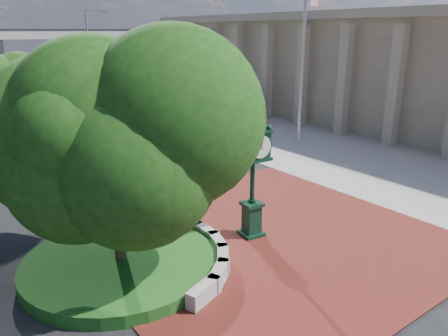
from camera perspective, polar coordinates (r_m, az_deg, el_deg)
The scene contains 16 objects.
ground at distance 16.84m, azimuth 2.64°, elevation -7.81°, with size 200.00×200.00×0.00m, color black.
plaza at distance 16.15m, azimuth 4.92°, elevation -8.95°, with size 12.00×12.00×0.04m, color #5F2316.
sidewalk at distance 34.42m, azimuth 12.79°, elevation 5.03°, with size 20.00×50.00×0.04m, color #9E9B93.
planter_wall at distance 15.31m, azimuth -5.31°, elevation -9.47°, with size 2.96×6.77×0.54m.
grass_bed at distance 14.44m, azimuth -13.24°, elevation -11.99°, with size 6.10×6.10×0.40m, color #144615.
civic_building at distance 41.00m, azimuth 18.18°, elevation 12.65°, with size 17.35×44.00×8.60m.
tree_planter at distance 13.10m, azimuth -14.30°, elevation 1.59°, with size 5.20×5.20×6.33m.
tree_street at distance 30.52m, azimuth -25.96°, elevation 8.31°, with size 4.40×4.40×5.45m.
post_clock at distance 15.31m, azimuth 3.76°, elevation -0.20°, with size 1.05×1.05×4.64m.
parked_car at distance 54.01m, azimuth -22.82°, elevation 9.42°, with size 2.03×5.06×1.72m, color #5E150D.
flagpole_a at distance 28.59m, azimuth 10.27°, elevation 13.01°, with size 1.50×0.59×9.93m.
flagpole_b at distance 29.80m, azimuth 10.14°, elevation 13.92°, with size 1.64×0.44×10.67m.
street_lamp_near at distance 41.87m, azimuth -16.89°, elevation 14.10°, with size 1.97×0.71×8.94m.
shrub_near at distance 36.29m, azimuth 3.90°, elevation 8.58°, with size 1.20×1.20×2.20m.
shrub_mid at distance 38.56m, azimuth -0.78°, elevation 9.15°, with size 1.20×1.20×2.20m.
shrub_far at distance 42.57m, azimuth -2.33°, elevation 9.92°, with size 1.20×1.20×2.20m.
Camera 1 is at (-9.72, -11.71, 7.19)m, focal length 35.00 mm.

